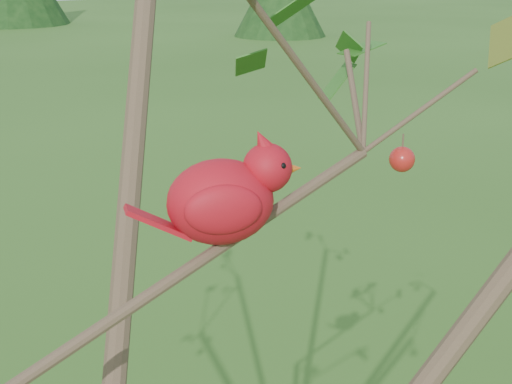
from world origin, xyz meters
The scene contains 2 objects.
crabapple_tree centered at (0.03, -0.02, 2.12)m, with size 2.35×2.05×2.95m.
cardinal centered at (0.31, 0.07, 2.17)m, with size 0.24×0.16×0.17m.
Camera 1 is at (-0.26, -0.77, 2.49)m, focal length 55.00 mm.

